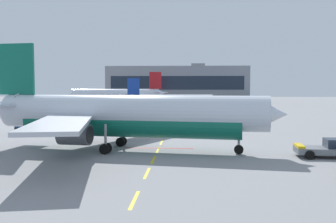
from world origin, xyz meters
The scene contains 8 objects.
ground centered at (40.00, 40.00, 0.00)m, with size 400.00×400.00×0.00m, color gray.
apron_paint_markings centered at (18.00, 36.80, 0.00)m, with size 8.00×92.91×0.01m.
airliner_foreground centered at (14.42, 20.40, 3.95)m, with size 34.78×34.24×12.20m.
pushback_tug centered at (35.60, 17.21, 0.90)m, with size 6.20×3.55×2.08m.
airliner_mid_left centered at (16.29, 86.52, 3.07)m, with size 27.05×26.74×9.48m.
airliner_far_center centered at (-2.73, 108.91, 3.99)m, with size 33.97×32.43×12.31m.
fuel_service_truck centered at (-1.62, 36.06, 1.65)m, with size 7.33×5.30×3.14m.
terminal_satellite centered at (16.80, 148.83, 7.86)m, with size 60.34×25.19×17.28m.
Camera 1 is at (21.36, -21.54, 7.18)m, focal length 40.55 mm.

